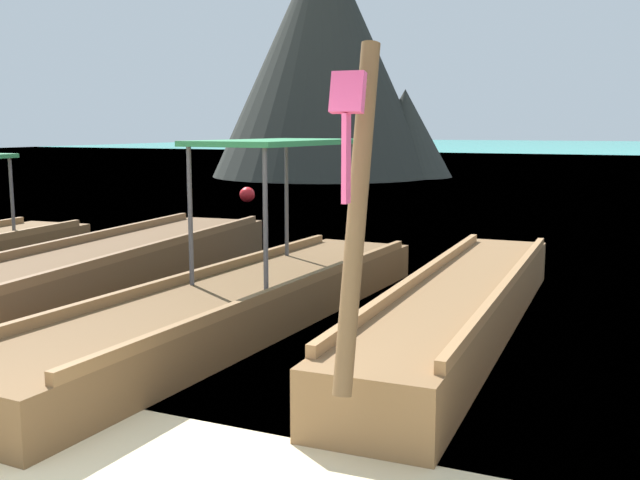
{
  "coord_description": "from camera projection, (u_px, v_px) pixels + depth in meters",
  "views": [
    {
      "loc": [
        2.89,
        -2.26,
        2.15
      ],
      "look_at": [
        0.0,
        4.12,
        1.08
      ],
      "focal_mm": 41.58,
      "sensor_mm": 36.0,
      "label": 1
    }
  ],
  "objects": [
    {
      "name": "longtail_boat_orange_ribbon",
      "position": [
        238.0,
        299.0,
        7.99
      ],
      "size": [
        1.67,
        7.53,
        2.71
      ],
      "color": "brown",
      "rests_on": "ground"
    },
    {
      "name": "mooring_buoy_near",
      "position": [
        247.0,
        195.0,
        21.27
      ],
      "size": [
        0.44,
        0.44,
        0.44
      ],
      "color": "red",
      "rests_on": "sea_water"
    },
    {
      "name": "sea_water",
      "position": [
        617.0,
        154.0,
        59.48
      ],
      "size": [
        120.0,
        120.0,
        0.0
      ],
      "primitive_type": "plane",
      "color": "#2DB29E",
      "rests_on": "ground"
    },
    {
      "name": "longtail_boat_pink_ribbon",
      "position": [
        462.0,
        307.0,
        7.72
      ],
      "size": [
        1.19,
        6.81,
        2.68
      ],
      "color": "brown",
      "rests_on": "ground"
    },
    {
      "name": "longtail_boat_violet_ribbon",
      "position": [
        118.0,
        268.0,
        9.64
      ],
      "size": [
        1.88,
        6.56,
        2.7
      ],
      "color": "brown",
      "rests_on": "ground"
    },
    {
      "name": "karst_rock",
      "position": [
        328.0,
        58.0,
        32.17
      ],
      "size": [
        10.43,
        9.77,
        10.5
      ],
      "color": "#2D302B",
      "rests_on": "ground"
    }
  ]
}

